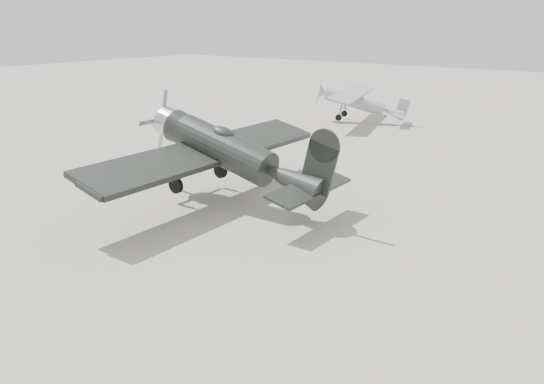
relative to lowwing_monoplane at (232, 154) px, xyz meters
The scene contains 3 objects.
ground 5.80m from the lowwing_monoplane, 73.41° to the right, with size 160.00×160.00×0.00m, color #A19A8F.
lowwing_monoplane is the anchor object (origin of this frame).
highwing_monoplane 20.92m from the lowwing_monoplane, 103.38° to the left, with size 7.03×9.79×2.78m.
Camera 1 is at (12.67, -11.14, 7.48)m, focal length 35.00 mm.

